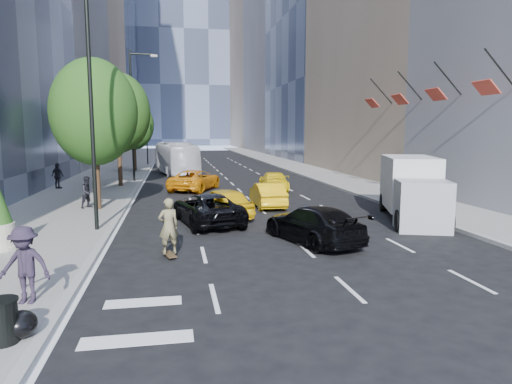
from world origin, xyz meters
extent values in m
plane|color=black|center=(0.00, 0.00, 0.00)|extent=(160.00, 160.00, 0.00)
cube|color=slate|center=(-9.00, 30.00, 0.07)|extent=(6.00, 120.00, 0.15)
cube|color=slate|center=(10.00, 30.00, 0.07)|extent=(4.00, 120.00, 0.15)
cube|color=#30374B|center=(-22.00, 92.00, 30.00)|extent=(20.00, 28.00, 60.00)
cube|color=#88735E|center=(22.00, 98.00, 25.00)|extent=(20.00, 24.00, 50.00)
cylinder|color=black|center=(-6.50, 4.00, 5.15)|extent=(0.16, 0.16, 10.00)
cylinder|color=black|center=(-6.50, 22.00, 5.15)|extent=(0.16, 0.16, 10.00)
cylinder|color=black|center=(-5.60, 22.00, 9.85)|extent=(1.80, 0.12, 0.12)
cube|color=#99998C|center=(-4.70, 22.00, 9.75)|extent=(0.50, 0.22, 0.15)
cylinder|color=black|center=(-7.20, 9.00, 1.72)|extent=(0.30, 0.30, 3.15)
ellipsoid|color=#18390F|center=(-7.20, 9.00, 4.98)|extent=(4.20, 4.20, 5.25)
cylinder|color=black|center=(-7.20, 19.00, 1.84)|extent=(0.30, 0.30, 3.38)
ellipsoid|color=#18390F|center=(-7.20, 19.00, 5.32)|extent=(4.50, 4.50, 5.62)
cylinder|color=black|center=(-7.20, 32.00, 1.61)|extent=(0.30, 0.30, 2.93)
ellipsoid|color=#18390F|center=(-7.20, 32.00, 4.63)|extent=(3.90, 3.90, 4.88)
cylinder|color=black|center=(-6.40, 40.00, 2.75)|extent=(0.14, 0.14, 5.20)
imported|color=black|center=(-6.40, 40.00, 4.35)|extent=(2.48, 0.53, 1.00)
cylinder|color=black|center=(11.15, 4.00, 6.85)|extent=(1.75, 0.08, 1.75)
cube|color=#B13828|center=(10.50, 4.00, 6.00)|extent=(0.64, 1.30, 0.64)
cylinder|color=black|center=(11.15, 8.00, 6.85)|extent=(1.75, 0.08, 1.75)
cube|color=#B13828|center=(10.50, 8.00, 6.00)|extent=(0.64, 1.30, 0.64)
cylinder|color=black|center=(11.15, 12.00, 6.85)|extent=(1.75, 0.08, 1.75)
cube|color=#B13828|center=(10.50, 12.00, 6.00)|extent=(0.64, 1.30, 0.64)
cylinder|color=black|center=(11.15, 16.00, 6.85)|extent=(1.75, 0.08, 1.75)
cube|color=#B13828|center=(10.50, 16.00, 6.00)|extent=(0.64, 1.30, 0.64)
imported|color=brown|center=(-3.62, -0.13, 0.91)|extent=(0.76, 0.60, 1.82)
imported|color=black|center=(-2.00, 5.00, 0.68)|extent=(3.22, 5.27, 1.37)
imported|color=black|center=(1.57, 1.00, 0.68)|extent=(3.20, 5.03, 1.36)
imported|color=#E7B30C|center=(-1.11, 6.50, 0.71)|extent=(2.75, 4.45, 1.41)
imported|color=#D9A30B|center=(1.52, 9.00, 0.66)|extent=(1.42, 4.01, 1.32)
imported|color=orange|center=(-2.00, 16.64, 0.70)|extent=(4.18, 5.57, 1.41)
imported|color=yellow|center=(3.29, 15.50, 0.64)|extent=(2.27, 4.57, 1.28)
imported|color=silver|center=(-3.20, 28.96, 1.49)|extent=(4.17, 10.99, 2.99)
cube|color=#BABABA|center=(7.54, 5.02, 1.66)|extent=(3.33, 4.59, 2.42)
cube|color=gray|center=(6.58, 2.13, 1.03)|extent=(2.52, 2.35, 2.06)
cylinder|color=black|center=(5.58, 2.08, 0.45)|extent=(0.58, 0.95, 0.90)
cylinder|color=black|center=(7.36, 1.49, 0.45)|extent=(0.58, 0.95, 0.90)
cylinder|color=black|center=(7.09, 6.68, 0.45)|extent=(0.58, 0.95, 0.90)
cylinder|color=black|center=(8.88, 6.09, 0.45)|extent=(0.58, 0.95, 0.90)
imported|color=black|center=(-7.75, 9.44, 0.96)|extent=(1.00, 0.98, 1.63)
imported|color=black|center=(-11.20, 18.00, 1.02)|extent=(1.09, 0.90, 1.74)
imported|color=#241C2B|center=(-6.80, -3.93, 1.05)|extent=(1.27, 0.88, 1.80)
cylinder|color=black|center=(-6.60, -6.00, 0.55)|extent=(0.54, 0.54, 0.81)
ellipsoid|color=black|center=(-6.36, -5.81, 0.41)|extent=(0.61, 0.67, 0.52)
camera|label=1|loc=(-3.40, -14.76, 4.08)|focal=32.00mm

